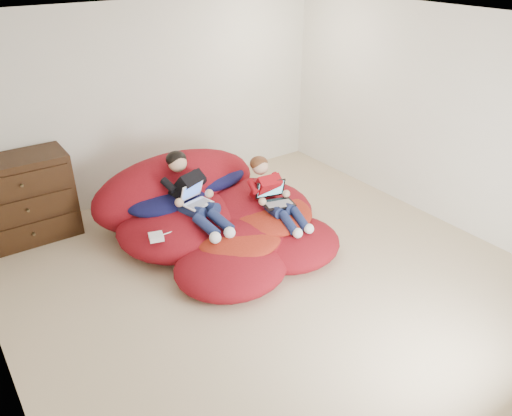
{
  "coord_description": "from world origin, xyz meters",
  "views": [
    {
      "loc": [
        -2.55,
        -3.45,
        3.11
      ],
      "look_at": [
        0.02,
        0.2,
        0.7
      ],
      "focal_mm": 35.0,
      "sensor_mm": 36.0,
      "label": 1
    }
  ],
  "objects_px": {
    "dresser": "(21,200)",
    "laptop_white": "(195,198)",
    "beanbag_pile": "(214,216)",
    "laptop_black": "(275,197)",
    "younger_boy": "(272,192)",
    "older_boy": "(191,191)"
  },
  "relations": [
    {
      "from": "laptop_white",
      "to": "laptop_black",
      "type": "distance_m",
      "value": 0.89
    },
    {
      "from": "dresser",
      "to": "younger_boy",
      "type": "relative_size",
      "value": 1.15
    },
    {
      "from": "laptop_black",
      "to": "younger_boy",
      "type": "bearing_deg",
      "value": 90.0
    },
    {
      "from": "beanbag_pile",
      "to": "laptop_white",
      "type": "xyz_separation_m",
      "value": [
        -0.28,
        -0.09,
        0.35
      ]
    },
    {
      "from": "beanbag_pile",
      "to": "younger_boy",
      "type": "relative_size",
      "value": 2.52
    },
    {
      "from": "dresser",
      "to": "laptop_white",
      "type": "relative_size",
      "value": 3.4
    },
    {
      "from": "laptop_white",
      "to": "laptop_black",
      "type": "bearing_deg",
      "value": -25.92
    },
    {
      "from": "beanbag_pile",
      "to": "older_boy",
      "type": "height_order",
      "value": "older_boy"
    },
    {
      "from": "dresser",
      "to": "older_boy",
      "type": "relative_size",
      "value": 1.0
    },
    {
      "from": "dresser",
      "to": "laptop_black",
      "type": "distance_m",
      "value": 2.89
    },
    {
      "from": "beanbag_pile",
      "to": "laptop_black",
      "type": "height_order",
      "value": "beanbag_pile"
    },
    {
      "from": "dresser",
      "to": "laptop_white",
      "type": "xyz_separation_m",
      "value": [
        1.54,
        -1.31,
        0.12
      ]
    },
    {
      "from": "dresser",
      "to": "beanbag_pile",
      "type": "height_order",
      "value": "dresser"
    },
    {
      "from": "laptop_white",
      "to": "laptop_black",
      "type": "relative_size",
      "value": 0.85
    },
    {
      "from": "dresser",
      "to": "beanbag_pile",
      "type": "bearing_deg",
      "value": -33.91
    },
    {
      "from": "beanbag_pile",
      "to": "younger_boy",
      "type": "xyz_separation_m",
      "value": [
        0.52,
        -0.42,
        0.34
      ]
    },
    {
      "from": "younger_boy",
      "to": "laptop_black",
      "type": "bearing_deg",
      "value": -90.0
    },
    {
      "from": "older_boy",
      "to": "younger_boy",
      "type": "xyz_separation_m",
      "value": [
        0.8,
        -0.43,
        -0.07
      ]
    },
    {
      "from": "younger_boy",
      "to": "dresser",
      "type": "bearing_deg",
      "value": 144.87
    },
    {
      "from": "beanbag_pile",
      "to": "older_boy",
      "type": "relative_size",
      "value": 2.18
    },
    {
      "from": "younger_boy",
      "to": "laptop_white",
      "type": "bearing_deg",
      "value": 157.44
    },
    {
      "from": "beanbag_pile",
      "to": "dresser",
      "type": "bearing_deg",
      "value": 146.09
    }
  ]
}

